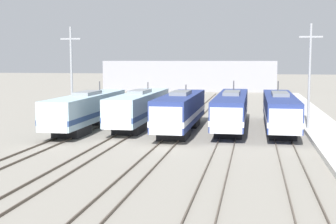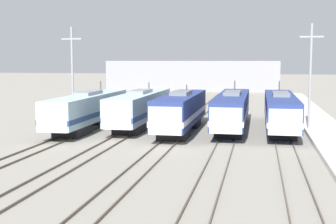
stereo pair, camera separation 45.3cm
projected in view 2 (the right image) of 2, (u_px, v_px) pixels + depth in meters
name	position (u px, v px, depth m)	size (l,w,h in m)	color
ground_plane	(167.00, 144.00, 39.84)	(400.00, 400.00, 0.00)	gray
rail_pair_far_left	(60.00, 140.00, 41.69)	(1.50, 120.00, 0.15)	#4C4238
rail_pair_center_left	(112.00, 142.00, 40.76)	(1.51, 120.00, 0.15)	#4C4238
rail_pair_center	(167.00, 144.00, 39.83)	(1.51, 120.00, 0.15)	#4C4238
rail_pair_center_right	(225.00, 146.00, 38.90)	(1.51, 120.00, 0.15)	#4C4238
rail_pair_far_right	(285.00, 148.00, 37.96)	(1.50, 120.00, 0.15)	#4C4238
locomotive_far_left	(87.00, 110.00, 48.15)	(3.05, 17.77, 4.80)	#232326
locomotive_center_left	(140.00, 108.00, 49.95)	(3.07, 17.73, 4.62)	#232326
locomotive_center	(180.00, 111.00, 46.13)	(3.09, 16.34, 4.55)	black
locomotive_center_right	(232.00, 110.00, 48.50)	(3.02, 19.64, 4.83)	black
locomotive_far_right	(281.00, 111.00, 47.28)	(2.99, 19.13, 4.85)	black
catenary_tower_left	(72.00, 74.00, 50.32)	(2.25, 0.24, 10.69)	gray
catenary_tower_right	(310.00, 75.00, 45.62)	(2.25, 0.24, 10.69)	gray
depot_building	(193.00, 76.00, 110.30)	(39.92, 8.81, 6.92)	gray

